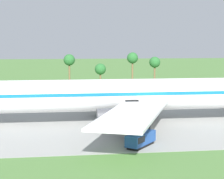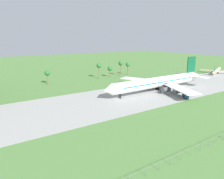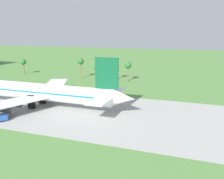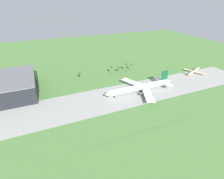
{
  "view_description": "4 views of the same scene",
  "coord_description": "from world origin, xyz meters",
  "views": [
    {
      "loc": [
        17.92,
        -75.43,
        15.21
      ],
      "look_at": [
        28.29,
        -0.56,
        6.38
      ],
      "focal_mm": 65.0,
      "sensor_mm": 36.0,
      "label": 1
    },
    {
      "loc": [
        -62.64,
        -85.64,
        30.1
      ],
      "look_at": [
        -3.43,
        -0.56,
        5.38
      ],
      "focal_mm": 35.0,
      "sensor_mm": 36.0,
      "label": 2
    },
    {
      "loc": [
        85.7,
        -72.62,
        26.42
      ],
      "look_at": [
        60.01,
        -0.56,
        8.33
      ],
      "focal_mm": 40.0,
      "sensor_mm": 36.0,
      "label": 3
    },
    {
      "loc": [
        -56.74,
        -130.42,
        84.06
      ],
      "look_at": [
        1.71,
        5.0,
        6.0
      ],
      "focal_mm": 28.0,
      "sensor_mm": 36.0,
      "label": 4
    }
  ],
  "objects": [
    {
      "name": "ground_plane",
      "position": [
        0.0,
        0.0,
        0.0
      ],
      "size": [
        600.0,
        600.0,
        0.0
      ],
      "primitive_type": "plane",
      "color": "#517F3D"
    },
    {
      "name": "taxiway_strip",
      "position": [
        0.0,
        0.0,
        0.01
      ],
      "size": [
        320.0,
        44.0,
        0.02
      ],
      "color": "#9E9E99",
      "rests_on": "ground_plane"
    },
    {
      "name": "jet_airliner",
      "position": [
        29.97,
        -0.56,
        5.33
      ],
      "size": [
        75.53,
        56.86,
        18.36
      ],
      "color": "white",
      "rests_on": "ground_plane"
    },
    {
      "name": "regional_aircraft",
      "position": [
        117.6,
        15.53,
        2.46
      ],
      "size": [
        28.45,
        25.91,
        7.49
      ],
      "color": "beige",
      "rests_on": "ground_plane"
    },
    {
      "name": "baggage_tug",
      "position": [
        29.89,
        -18.7,
        1.11
      ],
      "size": [
        5.41,
        5.97,
        2.03
      ],
      "color": "black",
      "rests_on": "ground_plane"
    },
    {
      "name": "perimeter_fence",
      "position": [
        0.0,
        -55.0,
        1.45
      ],
      "size": [
        80.1,
        0.1,
        2.1
      ],
      "color": "slate",
      "rests_on": "ground_plane"
    },
    {
      "name": "palm_tree_row",
      "position": [
        25.89,
        53.2,
        8.39
      ],
      "size": [
        70.51,
        3.6,
        12.0
      ],
      "color": "brown",
      "rests_on": "ground_plane"
    }
  ]
}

